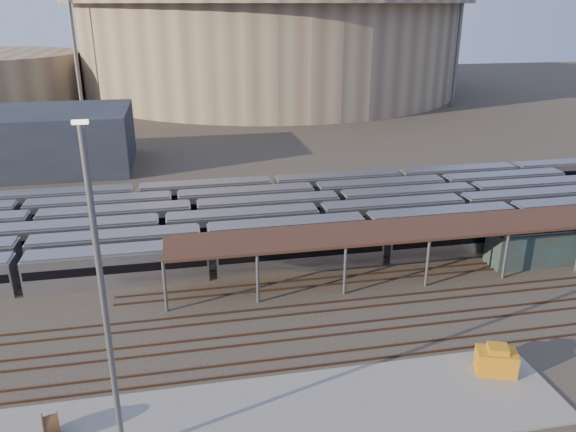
% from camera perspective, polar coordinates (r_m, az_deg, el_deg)
% --- Properties ---
extents(ground, '(420.00, 420.00, 0.00)m').
position_cam_1_polar(ground, '(53.26, -3.46, -9.45)').
color(ground, '#383026').
rests_on(ground, ground).
extents(apron, '(50.00, 9.00, 0.20)m').
position_cam_1_polar(apron, '(40.64, -7.75, -20.44)').
color(apron, gray).
rests_on(apron, ground).
extents(subway_trains, '(127.22, 23.90, 3.60)m').
position_cam_1_polar(subway_trains, '(68.91, -8.39, -0.73)').
color(subway_trains, '#ADADB2').
rests_on(subway_trains, ground).
extents(inspection_shed, '(60.30, 6.00, 5.30)m').
position_cam_1_polar(inspection_shed, '(60.99, 16.80, -1.10)').
color(inspection_shed, slate).
rests_on(inspection_shed, ground).
extents(empty_tracks, '(170.00, 9.62, 0.18)m').
position_cam_1_polar(empty_tracks, '(48.99, -2.62, -12.24)').
color(empty_tracks, '#4C3323').
rests_on(empty_tracks, ground).
extents(stadium, '(124.00, 124.00, 32.50)m').
position_cam_1_polar(stadium, '(188.53, -1.92, 17.57)').
color(stadium, gray).
rests_on(stadium, ground).
extents(service_building, '(42.00, 20.00, 10.00)m').
position_cam_1_polar(service_building, '(107.05, -26.99, 6.75)').
color(service_building, '#1E232D').
rests_on(service_building, ground).
extents(floodlight_0, '(4.00, 1.00, 38.40)m').
position_cam_1_polar(floodlight_0, '(157.68, -21.05, 17.20)').
color(floodlight_0, slate).
rests_on(floodlight_0, ground).
extents(floodlight_2, '(4.00, 1.00, 38.40)m').
position_cam_1_polar(floodlight_2, '(164.39, 17.05, 17.73)').
color(floodlight_2, slate).
rests_on(floodlight_2, ground).
extents(floodlight_3, '(4.00, 1.00, 38.40)m').
position_cam_1_polar(floodlight_3, '(205.83, -13.11, 18.51)').
color(floodlight_3, slate).
rests_on(floodlight_3, ground).
extents(teal_boxcar, '(16.85, 3.46, 3.92)m').
position_cam_1_polar(teal_boxcar, '(68.89, 26.09, -2.58)').
color(teal_boxcar, '#1D444A').
rests_on(teal_boxcar, ground).
extents(cable_reel_east, '(1.36, 1.89, 1.70)m').
position_cam_1_polar(cable_reel_east, '(41.88, -22.92, -19.03)').
color(cable_reel_east, brown).
rests_on(cable_reel_east, apron).
extents(yard_light_pole, '(0.80, 0.36, 21.13)m').
position_cam_1_polar(yard_light_pole, '(33.61, -18.18, -8.61)').
color(yard_light_pole, slate).
rests_on(yard_light_pole, apron).
extents(yellow_equipment, '(3.41, 2.75, 1.85)m').
position_cam_1_polar(yellow_equipment, '(47.09, 20.37, -13.70)').
color(yellow_equipment, '#C67A12').
rests_on(yellow_equipment, apron).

